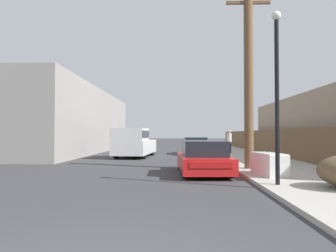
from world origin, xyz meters
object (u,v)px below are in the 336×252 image
(pickup_truck, at_px, (134,143))
(parked_sports_car_red, at_px, (203,159))
(discarded_fridge, at_px, (269,164))
(car_parked_mid, at_px, (195,146))
(street_lamp, at_px, (277,84))
(pedestrian, at_px, (229,141))
(utility_pole, at_px, (249,74))

(pickup_truck, bearing_deg, parked_sports_car_red, 117.89)
(discarded_fridge, distance_m, car_parked_mid, 13.61)
(parked_sports_car_red, height_order, street_lamp, street_lamp)
(discarded_fridge, height_order, pickup_truck, pickup_truck)
(pedestrian, bearing_deg, utility_pole, -94.68)
(discarded_fridge, relative_size, car_parked_mid, 0.42)
(parked_sports_car_red, relative_size, utility_pole, 0.59)
(car_parked_mid, relative_size, pedestrian, 2.62)
(pedestrian, bearing_deg, discarded_fridge, -93.00)
(utility_pole, bearing_deg, parked_sports_car_red, -156.24)
(street_lamp, bearing_deg, pedestrian, 86.11)
(pedestrian, bearing_deg, pickup_truck, -157.07)
(discarded_fridge, xyz_separation_m, street_lamp, (-0.34, -2.10, 2.42))
(discarded_fridge, bearing_deg, parked_sports_car_red, 141.89)
(discarded_fridge, relative_size, parked_sports_car_red, 0.41)
(parked_sports_car_red, distance_m, pickup_truck, 9.47)
(utility_pole, bearing_deg, pedestrian, 85.32)
(car_parked_mid, bearing_deg, parked_sports_car_red, -92.32)
(discarded_fridge, distance_m, parked_sports_car_red, 2.50)
(car_parked_mid, height_order, street_lamp, street_lamp)
(pickup_truck, bearing_deg, discarded_fridge, 124.95)
(utility_pole, bearing_deg, pickup_truck, 126.30)
(parked_sports_car_red, relative_size, pedestrian, 2.64)
(parked_sports_car_red, height_order, utility_pole, utility_pole)
(parked_sports_car_red, relative_size, street_lamp, 0.93)
(discarded_fridge, xyz_separation_m, pedestrian, (0.67, 12.76, 0.50))
(parked_sports_car_red, height_order, car_parked_mid, car_parked_mid)
(pickup_truck, height_order, utility_pole, utility_pole)
(utility_pole, bearing_deg, discarded_fridge, -84.69)
(pickup_truck, relative_size, utility_pole, 0.75)
(street_lamp, bearing_deg, utility_pole, 88.10)
(street_lamp, bearing_deg, pickup_truck, 114.89)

